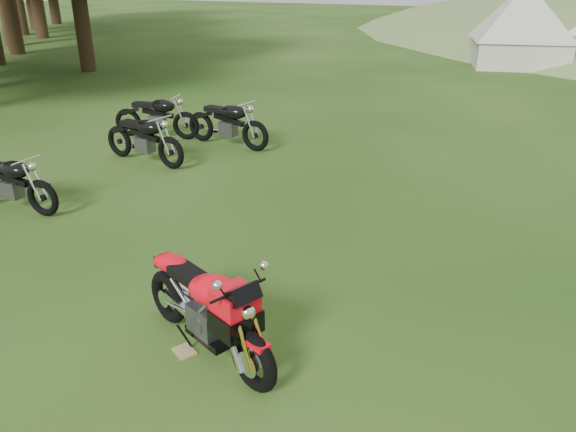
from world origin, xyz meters
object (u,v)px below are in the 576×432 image
at_px(vintage_moto_c, 143,137).
at_px(vintage_moto_b, 227,122).
at_px(plywood_board, 184,351).
at_px(vintage_moto_a, 9,181).
at_px(vintage_moto_d, 156,115).
at_px(tent_left, 521,28).
at_px(sport_motorcycle, 205,301).

bearing_deg(vintage_moto_c, vintage_moto_b, 70.17).
height_order(plywood_board, vintage_moto_c, vintage_moto_c).
distance_m(plywood_board, vintage_moto_b, 7.30).
distance_m(vintage_moto_a, vintage_moto_d, 4.49).
relative_size(vintage_moto_c, tent_left, 0.59).
bearing_deg(vintage_moto_a, vintage_moto_b, 72.23).
height_order(vintage_moto_b, tent_left, tent_left).
distance_m(plywood_board, tent_left, 21.38).
distance_m(sport_motorcycle, vintage_moto_d, 8.23).
xyz_separation_m(plywood_board, vintage_moto_c, (-4.30, 4.70, 0.52)).
xyz_separation_m(vintage_moto_b, vintage_moto_d, (-1.81, -0.13, -0.02)).
height_order(vintage_moto_a, vintage_moto_b, vintage_moto_b).
bearing_deg(vintage_moto_b, plywood_board, -56.14).
bearing_deg(vintage_moto_d, vintage_moto_a, -96.04).
relative_size(vintage_moto_c, vintage_moto_d, 1.01).
distance_m(vintage_moto_a, tent_left, 20.30).
height_order(sport_motorcycle, vintage_moto_c, sport_motorcycle).
bearing_deg(vintage_moto_c, sport_motorcycle, -38.45).
bearing_deg(tent_left, plywood_board, -107.48).
bearing_deg(vintage_moto_b, vintage_moto_c, -111.03).
relative_size(vintage_moto_d, tent_left, 0.58).
bearing_deg(sport_motorcycle, vintage_moto_b, 142.06).
distance_m(vintage_moto_a, vintage_moto_c, 2.88).
xyz_separation_m(sport_motorcycle, plywood_board, (-0.21, -0.13, -0.58)).
relative_size(vintage_moto_a, tent_left, 0.55).
xyz_separation_m(vintage_moto_a, vintage_moto_d, (-0.60, 4.45, 0.03)).
bearing_deg(vintage_moto_a, sport_motorcycle, -22.45).
relative_size(plywood_board, vintage_moto_c, 0.11).
height_order(sport_motorcycle, vintage_moto_d, sport_motorcycle).
xyz_separation_m(plywood_board, tent_left, (1.06, 21.30, 1.46)).
xyz_separation_m(vintage_moto_d, tent_left, (6.30, 15.01, 0.95)).
bearing_deg(plywood_board, vintage_moto_b, 118.12).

